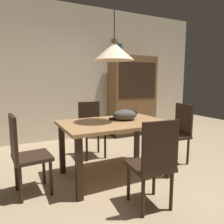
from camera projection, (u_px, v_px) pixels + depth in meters
name	position (u px, v px, depth m)	size (l,w,h in m)	color
ground	(140.00, 189.00, 2.57)	(10.00, 10.00, 0.00)	tan
back_wall	(74.00, 73.00, 4.70)	(6.40, 0.10, 2.90)	beige
dining_table	(114.00, 129.00, 2.85)	(1.40, 0.90, 0.75)	#A87A4C
chair_right_side	(178.00, 130.00, 3.36)	(0.44, 0.44, 0.93)	black
chair_left_side	(24.00, 151.00, 2.37)	(0.43, 0.43, 0.93)	black
chair_far_back	(91.00, 127.00, 3.65)	(0.41, 0.41, 0.93)	black
chair_near_front	(154.00, 161.00, 2.09)	(0.44, 0.44, 0.93)	black
cat_sleeping	(126.00, 115.00, 2.94)	(0.40, 0.29, 0.16)	#4C4742
pendant_lamp	(114.00, 51.00, 2.70)	(0.52, 0.52, 1.30)	beige
hutch_bookcase	(132.00, 98.00, 5.07)	(1.12, 0.45, 1.85)	brown
book_green_slim	(116.00, 49.00, 4.72)	(0.03, 0.20, 0.26)	#427A4C
book_blue_wide	(119.00, 50.00, 4.74)	(0.06, 0.24, 0.24)	#384C93
book_yellow_short	(121.00, 51.00, 4.78)	(0.04, 0.20, 0.18)	gold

